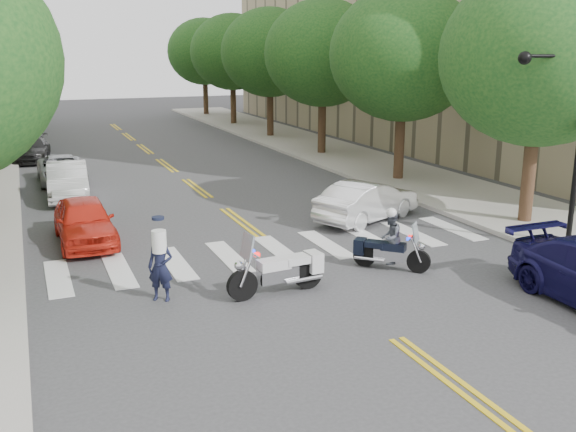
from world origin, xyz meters
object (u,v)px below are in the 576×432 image
motorcycle_parked (284,270)px  officer_standing (160,267)px  convertible (367,201)px  motorcycle_police (388,242)px

motorcycle_parked → officer_standing: officer_standing is taller
motorcycle_parked → convertible: 7.37m
motorcycle_police → officer_standing: 6.12m
motorcycle_parked → motorcycle_police: bearing=-86.0°
motorcycle_police → convertible: motorcycle_police is taller
officer_standing → convertible: size_ratio=0.39×
motorcycle_police → motorcycle_parked: bearing=-35.5°
officer_standing → convertible: (8.10, 4.52, -0.12)m
motorcycle_police → convertible: size_ratio=0.40×
motorcycle_parked → convertible: motorcycle_parked is taller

